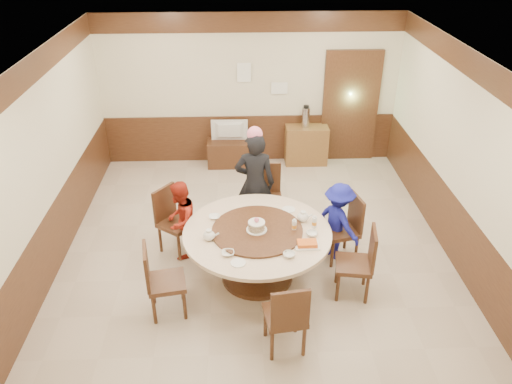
{
  "coord_description": "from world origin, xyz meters",
  "views": [
    {
      "loc": [
        -0.24,
        -5.94,
        4.36
      ],
      "look_at": [
        -0.01,
        -0.26,
        1.1
      ],
      "focal_mm": 35.0,
      "sensor_mm": 36.0,
      "label": 1
    }
  ],
  "objects_px": {
    "person_red": "(181,220)",
    "shrimp_platter": "(307,244)",
    "person_standing": "(255,184)",
    "person_blue": "(338,221)",
    "television": "(229,131)",
    "banquet_table": "(257,245)",
    "tv_stand": "(230,153)",
    "thermos": "(306,117)",
    "side_cabinet": "(306,145)",
    "birthday_cake": "(257,226)"
  },
  "relations": [
    {
      "from": "person_red",
      "to": "shrimp_platter",
      "type": "bearing_deg",
      "value": 76.07
    },
    {
      "from": "person_standing",
      "to": "shrimp_platter",
      "type": "relative_size",
      "value": 5.41
    },
    {
      "from": "person_red",
      "to": "person_blue",
      "type": "relative_size",
      "value": 1.01
    },
    {
      "from": "person_red",
      "to": "person_blue",
      "type": "bearing_deg",
      "value": 102.45
    },
    {
      "from": "person_standing",
      "to": "television",
      "type": "height_order",
      "value": "person_standing"
    },
    {
      "from": "banquet_table",
      "to": "person_standing",
      "type": "bearing_deg",
      "value": 89.39
    },
    {
      "from": "person_red",
      "to": "tv_stand",
      "type": "bearing_deg",
      "value": -178.0
    },
    {
      "from": "tv_stand",
      "to": "person_standing",
      "type": "bearing_deg",
      "value": -80.22
    },
    {
      "from": "person_blue",
      "to": "tv_stand",
      "type": "bearing_deg",
      "value": -6.71
    },
    {
      "from": "person_standing",
      "to": "shrimp_platter",
      "type": "bearing_deg",
      "value": 114.54
    },
    {
      "from": "person_standing",
      "to": "thermos",
      "type": "xyz_separation_m",
      "value": [
        1.04,
        2.3,
        0.13
      ]
    },
    {
      "from": "side_cabinet",
      "to": "person_blue",
      "type": "bearing_deg",
      "value": -88.97
    },
    {
      "from": "side_cabinet",
      "to": "thermos",
      "type": "bearing_deg",
      "value": 180.0
    },
    {
      "from": "banquet_table",
      "to": "side_cabinet",
      "type": "bearing_deg",
      "value": 72.47
    },
    {
      "from": "person_blue",
      "to": "side_cabinet",
      "type": "bearing_deg",
      "value": -32.92
    },
    {
      "from": "person_standing",
      "to": "tv_stand",
      "type": "xyz_separation_m",
      "value": [
        -0.39,
        2.27,
        -0.56
      ]
    },
    {
      "from": "person_blue",
      "to": "thermos",
      "type": "relative_size",
      "value": 3.01
    },
    {
      "from": "birthday_cake",
      "to": "banquet_table",
      "type": "bearing_deg",
      "value": 58.54
    },
    {
      "from": "television",
      "to": "shrimp_platter",
      "type": "bearing_deg",
      "value": 105.31
    },
    {
      "from": "person_red",
      "to": "person_blue",
      "type": "distance_m",
      "value": 2.18
    },
    {
      "from": "birthday_cake",
      "to": "side_cabinet",
      "type": "bearing_deg",
      "value": 72.4
    },
    {
      "from": "person_red",
      "to": "person_blue",
      "type": "height_order",
      "value": "person_red"
    },
    {
      "from": "tv_stand",
      "to": "side_cabinet",
      "type": "xyz_separation_m",
      "value": [
        1.47,
        0.03,
        0.12
      ]
    },
    {
      "from": "person_red",
      "to": "tv_stand",
      "type": "distance_m",
      "value": 2.95
    },
    {
      "from": "side_cabinet",
      "to": "shrimp_platter",
      "type": "bearing_deg",
      "value": -97.41
    },
    {
      "from": "person_blue",
      "to": "side_cabinet",
      "type": "height_order",
      "value": "person_blue"
    },
    {
      "from": "person_blue",
      "to": "television",
      "type": "height_order",
      "value": "person_blue"
    },
    {
      "from": "shrimp_platter",
      "to": "side_cabinet",
      "type": "height_order",
      "value": "shrimp_platter"
    },
    {
      "from": "person_standing",
      "to": "birthday_cake",
      "type": "distance_m",
      "value": 1.16
    },
    {
      "from": "person_standing",
      "to": "television",
      "type": "xyz_separation_m",
      "value": [
        -0.39,
        2.27,
        -0.11
      ]
    },
    {
      "from": "banquet_table",
      "to": "birthday_cake",
      "type": "relative_size",
      "value": 7.16
    },
    {
      "from": "person_red",
      "to": "shrimp_platter",
      "type": "relative_size",
      "value": 3.86
    },
    {
      "from": "person_blue",
      "to": "thermos",
      "type": "xyz_separation_m",
      "value": [
        -0.09,
        2.98,
        0.37
      ]
    },
    {
      "from": "person_standing",
      "to": "birthday_cake",
      "type": "height_order",
      "value": "person_standing"
    },
    {
      "from": "shrimp_platter",
      "to": "tv_stand",
      "type": "height_order",
      "value": "shrimp_platter"
    },
    {
      "from": "banquet_table",
      "to": "shrimp_platter",
      "type": "bearing_deg",
      "value": -30.1
    },
    {
      "from": "birthday_cake",
      "to": "tv_stand",
      "type": "relative_size",
      "value": 0.31
    },
    {
      "from": "person_standing",
      "to": "shrimp_platter",
      "type": "distance_m",
      "value": 1.6
    },
    {
      "from": "birthday_cake",
      "to": "television",
      "type": "height_order",
      "value": "birthday_cake"
    },
    {
      "from": "banquet_table",
      "to": "tv_stand",
      "type": "height_order",
      "value": "banquet_table"
    },
    {
      "from": "side_cabinet",
      "to": "birthday_cake",
      "type": "bearing_deg",
      "value": -107.6
    },
    {
      "from": "birthday_cake",
      "to": "side_cabinet",
      "type": "distance_m",
      "value": 3.66
    },
    {
      "from": "thermos",
      "to": "birthday_cake",
      "type": "bearing_deg",
      "value": -107.03
    },
    {
      "from": "birthday_cake",
      "to": "person_blue",
      "type": "bearing_deg",
      "value": 22.53
    },
    {
      "from": "tv_stand",
      "to": "television",
      "type": "xyz_separation_m",
      "value": [
        0.0,
        0.0,
        0.45
      ]
    },
    {
      "from": "person_blue",
      "to": "tv_stand",
      "type": "relative_size",
      "value": 1.35
    },
    {
      "from": "television",
      "to": "tv_stand",
      "type": "bearing_deg",
      "value": -0.0
    },
    {
      "from": "birthday_cake",
      "to": "tv_stand",
      "type": "height_order",
      "value": "birthday_cake"
    },
    {
      "from": "side_cabinet",
      "to": "person_red",
      "type": "bearing_deg",
      "value": -126.43
    },
    {
      "from": "person_red",
      "to": "shrimp_platter",
      "type": "height_order",
      "value": "person_red"
    }
  ]
}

